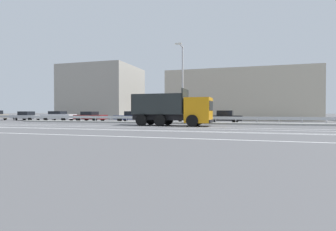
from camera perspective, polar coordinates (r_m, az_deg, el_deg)
ground_plane at (r=26.76m, az=-1.51°, el=-1.93°), size 320.00×320.00×0.00m
lane_strip_0 at (r=22.49m, az=-0.51°, el=-2.46°), size 69.48×0.16×0.01m
lane_strip_1 at (r=20.68m, az=-2.06°, el=-2.75°), size 69.48×0.16×0.01m
lane_strip_2 at (r=18.41m, az=-4.48°, el=-3.20°), size 69.48×0.16×0.01m
lane_strip_3 at (r=17.90m, az=-5.11°, el=-3.32°), size 69.48×0.16×0.01m
lane_strip_4 at (r=14.10m, az=-11.46°, el=-4.46°), size 69.48×0.16×0.01m
median_island at (r=28.57m, az=-0.32°, el=-1.57°), size 38.21×1.10×0.18m
median_guardrail at (r=29.41m, az=0.18°, el=-0.57°), size 69.48×0.09×0.78m
dump_truck at (r=23.90m, az=3.06°, el=0.83°), size 7.41×2.77×3.36m
median_road_sign at (r=28.87m, az=-2.31°, el=0.85°), size 0.74×0.16×2.47m
street_lamp_1 at (r=28.26m, az=3.13°, el=7.66°), size 0.70×2.13×8.36m
parked_car_1 at (r=43.64m, az=-28.39°, el=-0.07°), size 4.35×1.85×1.33m
parked_car_2 at (r=39.76m, az=-22.76°, el=-0.06°), size 4.72×1.84×1.36m
parked_car_3 at (r=36.49m, az=-16.57°, el=-0.16°), size 4.33×2.15×1.31m
parked_car_4 at (r=34.07m, az=-7.67°, el=-0.19°), size 4.55×2.09×1.34m
parked_car_5 at (r=31.67m, az=1.01°, el=-0.19°), size 4.12×1.88×1.42m
parked_car_6 at (r=30.46m, az=12.14°, el=-0.28°), size 4.12×1.99×1.42m
background_building_0 at (r=51.71m, az=-14.02°, el=4.79°), size 12.72×11.43×9.73m
background_building_1 at (r=45.58m, az=15.33°, el=3.96°), size 21.79×14.69×7.58m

